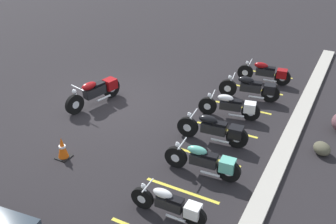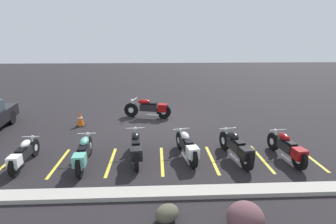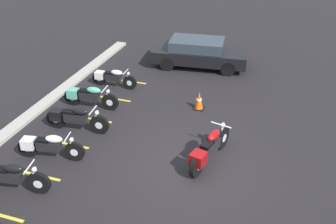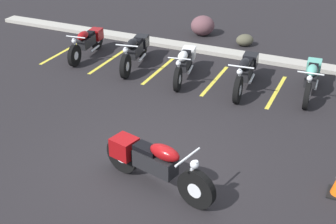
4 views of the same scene
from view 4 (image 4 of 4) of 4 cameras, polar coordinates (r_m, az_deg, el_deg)
ground at (r=9.18m, az=-2.37°, el=-6.85°), size 60.00×60.00×0.00m
motorcycle_maroon_featured at (r=8.45m, az=-1.94°, el=-6.09°), size 2.39×0.92×0.96m
parked_bike_0 at (r=14.50m, az=-9.78°, el=8.45°), size 0.64×2.13×0.84m
parked_bike_1 at (r=13.59m, az=-3.99°, el=7.54°), size 0.77×2.24×0.89m
parked_bike_2 at (r=12.78m, az=2.04°, el=6.08°), size 0.74×2.11×0.84m
parked_bike_3 at (r=12.33m, az=9.45°, el=5.00°), size 0.64×2.28×0.90m
parked_bike_4 at (r=12.40m, az=17.09°, el=4.13°), size 0.62×2.20×0.86m
concrete_curb at (r=14.47m, az=9.08°, el=6.82°), size 18.00×0.50×0.12m
landscape_rock_0 at (r=16.19m, az=4.25°, el=10.47°), size 1.10×1.11×0.67m
landscape_rock_1 at (r=15.39m, az=9.34°, el=8.64°), size 0.74×0.72×0.38m
stall_line_0 at (r=15.04m, az=-12.87°, el=7.07°), size 0.10×2.10×0.00m
stall_line_1 at (r=14.14m, az=-7.33°, el=6.17°), size 0.10×2.10×0.00m
stall_line_2 at (r=13.38m, az=-1.11°, el=5.09°), size 0.10×2.10×0.00m
stall_line_3 at (r=12.81m, az=5.73°, el=3.84°), size 0.10×2.10×0.00m
stall_line_4 at (r=12.43m, az=13.07°, el=2.42°), size 0.10×2.10×0.00m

